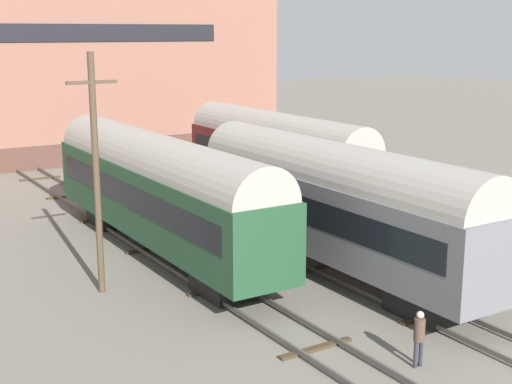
{
  "coord_description": "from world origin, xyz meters",
  "views": [
    {
      "loc": [
        -16.89,
        -18.96,
        9.4
      ],
      "look_at": [
        0.0,
        8.11,
        2.2
      ],
      "focal_mm": 50.0,
      "sensor_mm": 36.0,
      "label": 1
    }
  ],
  "objects_px": {
    "train_car_maroon": "(276,151)",
    "train_car_grey": "(333,199)",
    "person_worker": "(419,334)",
    "train_car_green": "(158,186)",
    "utility_pole": "(96,172)"
  },
  "relations": [
    {
      "from": "person_worker",
      "to": "utility_pole",
      "type": "bearing_deg",
      "value": 117.68
    },
    {
      "from": "train_car_grey",
      "to": "person_worker",
      "type": "relative_size",
      "value": 9.35
    },
    {
      "from": "train_car_maroon",
      "to": "train_car_grey",
      "type": "bearing_deg",
      "value": -113.12
    },
    {
      "from": "train_car_green",
      "to": "train_car_grey",
      "type": "distance_m",
      "value": 7.58
    },
    {
      "from": "train_car_grey",
      "to": "utility_pole",
      "type": "xyz_separation_m",
      "value": [
        -8.55,
        2.76,
        1.53
      ]
    },
    {
      "from": "train_car_green",
      "to": "train_car_grey",
      "type": "relative_size",
      "value": 1.1
    },
    {
      "from": "train_car_maroon",
      "to": "utility_pole",
      "type": "distance_m",
      "value": 15.9
    },
    {
      "from": "train_car_green",
      "to": "person_worker",
      "type": "bearing_deg",
      "value": -82.48
    },
    {
      "from": "train_car_maroon",
      "to": "person_worker",
      "type": "distance_m",
      "value": 20.69
    },
    {
      "from": "train_car_maroon",
      "to": "person_worker",
      "type": "xyz_separation_m",
      "value": [
        -7.78,
        -19.08,
        -1.86
      ]
    },
    {
      "from": "train_car_maroon",
      "to": "train_car_green",
      "type": "relative_size",
      "value": 0.86
    },
    {
      "from": "train_car_grey",
      "to": "person_worker",
      "type": "bearing_deg",
      "value": -110.83
    },
    {
      "from": "train_car_green",
      "to": "person_worker",
      "type": "xyz_separation_m",
      "value": [
        1.81,
        -13.71,
        -1.96
      ]
    },
    {
      "from": "utility_pole",
      "to": "train_car_grey",
      "type": "bearing_deg",
      "value": -17.89
    },
    {
      "from": "train_car_maroon",
      "to": "train_car_grey",
      "type": "height_order",
      "value": "train_car_grey"
    }
  ]
}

